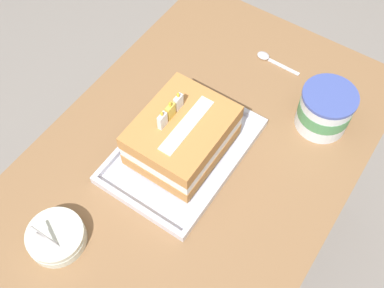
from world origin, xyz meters
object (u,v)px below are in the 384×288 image
Objects in this scene: birthday_cake at (182,135)px; foil_tray at (183,151)px; ice_cream_tub at (325,109)px; bowl_stack at (56,237)px; serving_spoon_near_tray at (267,58)px.

foil_tray is at bearing -90.00° from birthday_cake.
ice_cream_tub is (0.27, -0.24, 0.05)m from foil_tray.
birthday_cake is at bearing 90.00° from foil_tray.
birthday_cake reaches higher than bowl_stack.
foil_tray is 1.63× the size of birthday_cake.
birthday_cake reaches higher than serving_spoon_near_tray.
serving_spoon_near_tray is at bearing -3.06° from birthday_cake.
foil_tray reaches higher than serving_spoon_near_tray.
ice_cream_tub is at bearing -41.64° from foil_tray.
ice_cream_tub reaches higher than serving_spoon_near_tray.
foil_tray is 0.38m from serving_spoon_near_tray.
foil_tray is at bearing 176.97° from serving_spoon_near_tray.
ice_cream_tub is at bearing -117.93° from serving_spoon_near_tray.
ice_cream_tub is 0.25m from serving_spoon_near_tray.
birthday_cake is at bearing 138.34° from ice_cream_tub.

